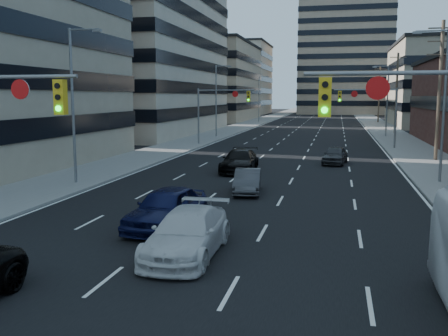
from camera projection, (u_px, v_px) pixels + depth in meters
road_surface at (321, 116)px, 133.31m from camera, size 18.00×300.00×0.02m
sidewalk_left at (278, 115)px, 135.83m from camera, size 5.00×300.00×0.15m
sidewalk_right at (365, 116)px, 130.78m from camera, size 5.00×300.00×0.15m
office_left_mid at (110, 33)px, 69.68m from camera, size 26.00×34.00×28.00m
office_left_far at (205, 83)px, 108.48m from camera, size 20.00×30.00×16.00m
apartment_tower at (346, 15)px, 147.16m from camera, size 26.00×26.00×58.00m
bg_block_left at (227, 80)px, 147.68m from camera, size 24.00×24.00×20.00m
signal_far_left at (220, 105)px, 52.35m from camera, size 6.09×0.33×6.00m
signal_far_right at (372, 105)px, 48.98m from camera, size 6.09×0.33×6.00m
utility_pole_block at (440, 89)px, 39.09m from camera, size 2.20×0.28×11.00m
utility_pole_midblock at (397, 92)px, 68.05m from camera, size 2.20×0.28×11.00m
utility_pole_distant at (379, 93)px, 97.00m from camera, size 2.20×0.28×11.00m
streetlight_left_near at (75, 98)px, 28.70m from camera, size 2.03×0.22×9.00m
streetlight_left_mid at (217, 97)px, 62.48m from camera, size 2.03×0.22×9.00m
streetlight_left_far at (260, 97)px, 96.26m from camera, size 2.03×0.22×9.00m
streetlight_right_near at (442, 98)px, 28.99m from camera, size 2.03×0.22×9.00m
streetlight_right_far at (386, 97)px, 62.77m from camera, size 2.03×0.22×9.00m
white_van at (188, 233)px, 16.28m from camera, size 2.13×5.15×1.49m
sedan_blue at (167, 208)px, 19.62m from camera, size 2.49×5.02×1.64m
sedan_grey_center at (248, 181)px, 26.84m from camera, size 1.82×4.04×1.29m
sedan_black_far at (239, 161)px, 34.30m from camera, size 2.23×5.31×1.53m
sedan_grey_right at (335, 155)px, 38.29m from camera, size 2.13×4.23×1.38m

